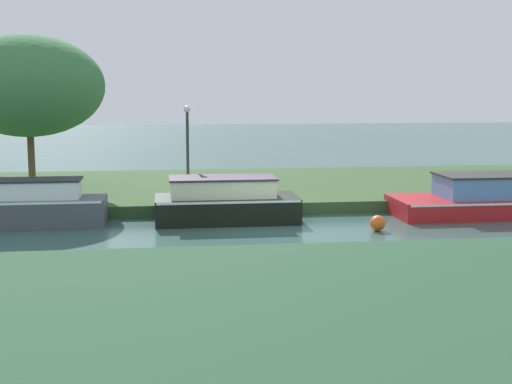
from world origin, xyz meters
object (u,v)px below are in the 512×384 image
(lamp_post, at_px, (188,140))
(channel_buoy, at_px, (378,223))
(mooring_post_far, at_px, (259,189))
(willow_tree_left, at_px, (28,86))
(black_cruiser, at_px, (225,202))

(lamp_post, relative_size, channel_buoy, 6.85)
(lamp_post, bearing_deg, mooring_post_far, -28.68)
(willow_tree_left, distance_m, mooring_post_far, 9.22)
(mooring_post_far, distance_m, channel_buoy, 4.61)
(willow_tree_left, distance_m, lamp_post, 6.29)
(black_cruiser, distance_m, channel_buoy, 4.71)
(black_cruiser, bearing_deg, willow_tree_left, 143.31)
(mooring_post_far, bearing_deg, black_cruiser, -131.01)
(willow_tree_left, height_order, channel_buoy, willow_tree_left)
(willow_tree_left, height_order, lamp_post, willow_tree_left)
(lamp_post, xyz_separation_m, mooring_post_far, (2.27, -1.24, -1.54))
(channel_buoy, bearing_deg, black_cruiser, 154.13)
(willow_tree_left, xyz_separation_m, lamp_post, (5.57, -2.28, -1.81))
(mooring_post_far, height_order, channel_buoy, mooring_post_far)
(willow_tree_left, bearing_deg, mooring_post_far, -24.17)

